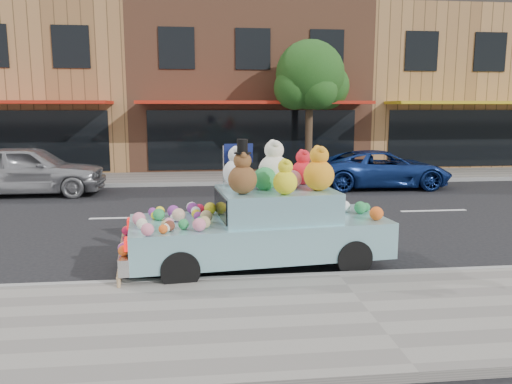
{
  "coord_description": "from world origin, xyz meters",
  "views": [
    {
      "loc": [
        -2.12,
        -12.38,
        2.72
      ],
      "look_at": [
        -1.17,
        -3.8,
        1.25
      ],
      "focal_mm": 35.0,
      "sensor_mm": 36.0,
      "label": 1
    }
  ],
  "objects": [
    {
      "name": "art_car",
      "position": [
        -1.12,
        -4.15,
        0.8
      ],
      "size": [
        4.64,
        2.22,
        2.23
      ],
      "rotation": [
        0.0,
        0.0,
        0.11
      ],
      "color": "black",
      "rests_on": "ground"
    },
    {
      "name": "storefront_right",
      "position": [
        10.0,
        11.97,
        3.64
      ],
      "size": [
        10.0,
        9.8,
        7.3
      ],
      "color": "#AA7947",
      "rests_on": "ground"
    },
    {
      "name": "storefront_left",
      "position": [
        -10.0,
        11.97,
        3.64
      ],
      "size": [
        10.0,
        9.8,
        7.3
      ],
      "color": "#AA7947",
      "rests_on": "ground"
    },
    {
      "name": "street_tree",
      "position": [
        2.03,
        6.55,
        3.69
      ],
      "size": [
        3.0,
        2.7,
        5.22
      ],
      "color": "#38281C",
      "rests_on": "ground"
    },
    {
      "name": "ground",
      "position": [
        0.0,
        0.0,
        0.0
      ],
      "size": [
        120.0,
        120.0,
        0.0
      ],
      "primitive_type": "plane",
      "color": "black",
      "rests_on": "ground"
    },
    {
      "name": "far_kerb",
      "position": [
        0.0,
        5.0,
        0.07
      ],
      "size": [
        60.0,
        0.12,
        0.13
      ],
      "primitive_type": "cube",
      "color": "gray",
      "rests_on": "ground"
    },
    {
      "name": "car_blue",
      "position": [
        4.01,
        3.93,
        0.64
      ],
      "size": [
        4.64,
        2.26,
        1.27
      ],
      "primitive_type": "imported",
      "rotation": [
        0.0,
        0.0,
        1.54
      ],
      "color": "navy",
      "rests_on": "ground"
    },
    {
      "name": "far_sidewalk",
      "position": [
        0.0,
        6.5,
        0.06
      ],
      "size": [
        60.0,
        3.0,
        0.12
      ],
      "primitive_type": "cube",
      "color": "gray",
      "rests_on": "ground"
    },
    {
      "name": "car_silver",
      "position": [
        -7.49,
        3.73,
        0.79
      ],
      "size": [
        4.66,
        1.93,
        1.58
      ],
      "primitive_type": "imported",
      "rotation": [
        0.0,
        0.0,
        1.58
      ],
      "color": "#9FA0A4",
      "rests_on": "ground"
    },
    {
      "name": "storefront_mid",
      "position": [
        0.0,
        11.97,
        3.64
      ],
      "size": [
        10.0,
        9.8,
        7.3
      ],
      "color": "#91583D",
      "rests_on": "ground"
    },
    {
      "name": "near_kerb",
      "position": [
        0.0,
        -5.0,
        0.07
      ],
      "size": [
        60.0,
        0.12,
        0.13
      ],
      "primitive_type": "cube",
      "color": "gray",
      "rests_on": "ground"
    },
    {
      "name": "near_sidewalk",
      "position": [
        0.0,
        -6.5,
        0.06
      ],
      "size": [
        60.0,
        3.0,
        0.12
      ],
      "primitive_type": "cube",
      "color": "gray",
      "rests_on": "ground"
    }
  ]
}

